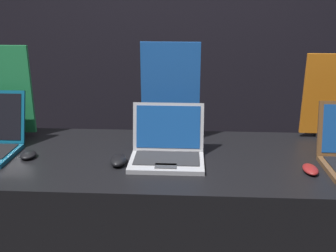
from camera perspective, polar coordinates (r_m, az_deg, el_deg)
wall_back at (r=2.94m, az=1.34°, el=14.81°), size 8.00×0.05×2.80m
display_counter at (r=2.04m, az=-0.04°, el=-15.82°), size 2.22×0.74×0.87m
mouse_front at (r=1.92m, az=-19.61°, el=-3.98°), size 0.07×0.09×0.03m
promo_stand_front at (r=2.21m, az=-22.98°, el=4.31°), size 0.32×0.07×0.48m
laptop_middle at (r=1.78m, az=-0.04°, el=-3.19°), size 0.33×0.28×0.24m
mouse_middle at (r=1.76m, az=-7.20°, el=-4.97°), size 0.07×0.12×0.04m
promo_stand_middle at (r=1.99m, az=0.41°, el=4.70°), size 0.30×0.07×0.50m
mouse_back at (r=1.77m, az=19.96°, el=-5.93°), size 0.06×0.11×0.03m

